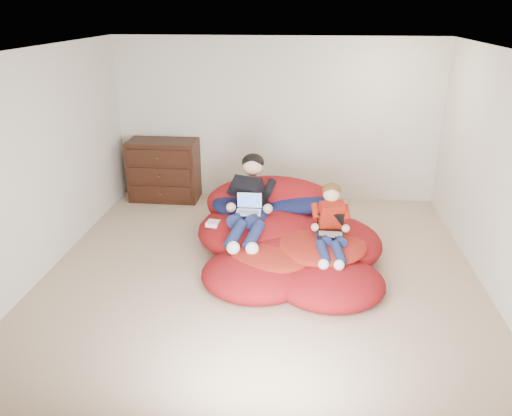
{
  "coord_description": "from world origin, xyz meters",
  "views": [
    {
      "loc": [
        0.45,
        -5.15,
        2.91
      ],
      "look_at": [
        -0.09,
        0.25,
        0.7
      ],
      "focal_mm": 35.0,
      "sensor_mm": 36.0,
      "label": 1
    }
  ],
  "objects": [
    {
      "name": "cream_pillow",
      "position": [
        -0.22,
        1.23,
        0.62
      ],
      "size": [
        0.47,
        0.3,
        0.3
      ],
      "primitive_type": "ellipsoid",
      "color": "silver",
      "rests_on": "beanbag_pile"
    },
    {
      "name": "laptop_white",
      "position": [
        -0.19,
        0.41,
        0.64
      ],
      "size": [
        0.3,
        0.26,
        0.22
      ],
      "color": "white",
      "rests_on": "older_boy"
    },
    {
      "name": "power_adapter",
      "position": [
        -0.63,
        0.38,
        0.42
      ],
      "size": [
        0.17,
        0.17,
        0.06
      ],
      "primitive_type": "cube",
      "rotation": [
        0.0,
        0.0,
        -0.16
      ],
      "color": "white",
      "rests_on": "beanbag_pile"
    },
    {
      "name": "beanbag_pile",
      "position": [
        0.25,
        0.44,
        0.26
      ],
      "size": [
        2.32,
        2.46,
        0.88
      ],
      "color": "maroon",
      "rests_on": "ground"
    },
    {
      "name": "older_boy",
      "position": [
        -0.19,
        0.53,
        0.72
      ],
      "size": [
        0.49,
        1.33,
        0.84
      ],
      "color": "black",
      "rests_on": "beanbag_pile"
    },
    {
      "name": "laptop_black",
      "position": [
        0.78,
        0.09,
        0.55
      ],
      "size": [
        0.31,
        0.32,
        0.21
      ],
      "color": "black",
      "rests_on": "younger_boy"
    },
    {
      "name": "room_shell",
      "position": [
        0.0,
        0.0,
        0.22
      ],
      "size": [
        5.1,
        5.1,
        2.77
      ],
      "color": "tan",
      "rests_on": "ground"
    },
    {
      "name": "younger_boy",
      "position": [
        0.78,
        0.1,
        0.64
      ],
      "size": [
        0.37,
        0.9,
        0.72
      ],
      "color": "#A41E0E",
      "rests_on": "beanbag_pile"
    },
    {
      "name": "dresser",
      "position": [
        -1.75,
        2.22,
        0.48
      ],
      "size": [
        1.07,
        0.6,
        0.96
      ],
      "color": "black",
      "rests_on": "ground"
    }
  ]
}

